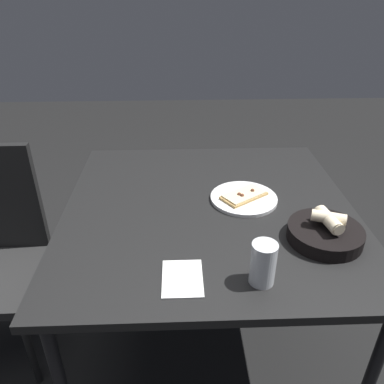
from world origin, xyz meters
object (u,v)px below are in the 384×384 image
at_px(pizza_plate, 244,198).
at_px(beer_glass, 263,265).
at_px(bread_basket, 325,231).
at_px(dining_table, 209,219).

bearing_deg(pizza_plate, beer_glass, 177.31).
relative_size(pizza_plate, bread_basket, 1.06).
xyz_separation_m(dining_table, beer_glass, (-0.42, -0.12, 0.12)).
height_order(bread_basket, beer_glass, beer_glass).
bearing_deg(beer_glass, dining_table, 16.07).
bearing_deg(dining_table, bread_basket, -121.13).
relative_size(bread_basket, beer_glass, 1.86).
bearing_deg(bread_basket, pizza_plate, 40.51).
height_order(dining_table, pizza_plate, pizza_plate).
bearing_deg(bread_basket, dining_table, 58.87).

